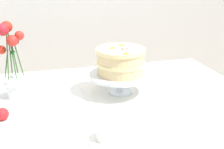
# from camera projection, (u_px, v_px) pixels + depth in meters

# --- Properties ---
(dining_table) EXTENTS (1.40, 1.00, 0.74)m
(dining_table) POSITION_uv_depth(u_px,v_px,m) (107.00, 123.00, 1.30)
(dining_table) COLOR white
(dining_table) RESTS_ON ground
(linen_napkin) EXTENTS (0.35, 0.35, 0.00)m
(linen_napkin) POSITION_uv_depth(u_px,v_px,m) (120.00, 93.00, 1.38)
(linen_napkin) COLOR white
(linen_napkin) RESTS_ON dining_table
(cake_stand) EXTENTS (0.29, 0.29, 0.10)m
(cake_stand) POSITION_uv_depth(u_px,v_px,m) (120.00, 77.00, 1.36)
(cake_stand) COLOR silver
(cake_stand) RESTS_ON linen_napkin
(layer_cake) EXTENTS (0.22, 0.22, 0.13)m
(layer_cake) POSITION_uv_depth(u_px,v_px,m) (121.00, 61.00, 1.33)
(layer_cake) COLOR beige
(layer_cake) RESTS_ON cake_stand
(flower_vase) EXTENTS (0.12, 0.11, 0.35)m
(flower_vase) POSITION_uv_depth(u_px,v_px,m) (12.00, 65.00, 1.29)
(flower_vase) COLOR silver
(flower_vase) RESTS_ON dining_table
(teacup) EXTENTS (0.13, 0.13, 0.05)m
(teacup) POSITION_uv_depth(u_px,v_px,m) (107.00, 135.00, 1.00)
(teacup) COLOR white
(teacup) RESTS_ON dining_table
(fallen_rose) EXTENTS (0.12, 0.15, 0.05)m
(fallen_rose) POSITION_uv_depth(u_px,v_px,m) (2.00, 114.00, 1.14)
(fallen_rose) COLOR #2D6028
(fallen_rose) RESTS_ON dining_table
(loose_petal_0) EXTENTS (0.04, 0.05, 0.00)m
(loose_petal_0) POSITION_uv_depth(u_px,v_px,m) (130.00, 76.00, 1.60)
(loose_petal_0) COLOR pink
(loose_petal_0) RESTS_ON dining_table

